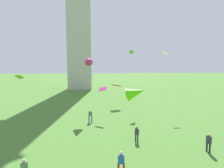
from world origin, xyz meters
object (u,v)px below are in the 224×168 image
Objects in this scene: kite_flying_0 at (133,53)px; kite_flying_6 at (89,61)px; kite_flying_3 at (19,77)px; kite_flying_5 at (165,53)px; monument_obelisk at (79,0)px; person_0 at (137,133)px; kite_flying_7 at (103,89)px; kite_flying_4 at (116,86)px; kite_flying_2 at (136,93)px; person_3 at (90,115)px; person_2 at (121,161)px; person_4 at (209,142)px.

kite_flying_0 is 0.70× the size of kite_flying_6.
kite_flying_5 is at bearing -145.36° from kite_flying_3.
monument_obelisk is 31.03× the size of person_0.
kite_flying_0 is 1.05× the size of kite_flying_7.
kite_flying_3 reaches higher than kite_flying_4.
kite_flying_3 is 1.29× the size of kite_flying_7.
kite_flying_5 is 0.48× the size of kite_flying_6.
monument_obelisk is at bearing 96.10° from kite_flying_6.
kite_flying_2 is 22.21m from kite_flying_3.
kite_flying_0 is 1.46× the size of kite_flying_5.
person_0 is at bearing -93.31° from kite_flying_5.
kite_flying_4 reaches higher than person_3.
kite_flying_0 reaches higher than person_2.
person_0 is 1.17× the size of kite_flying_0.
person_4 is 0.92× the size of kite_flying_6.
kite_flying_2 is 13.51m from kite_flying_6.
monument_obelisk is 40.95m from person_3.
kite_flying_4 is 10.39m from kite_flying_5.
kite_flying_6 is (-7.52, -4.39, -1.35)m from kite_flying_0.
person_0 is 0.94× the size of person_3.
kite_flying_6 is (-5.50, 10.67, 7.58)m from person_0.
kite_flying_0 is 19.54m from kite_flying_3.
person_2 is 1.04× the size of person_3.
monument_obelisk is 38.27× the size of kite_flying_7.
person_4 is at bearing 22.57° from person_2.
person_4 is at bearing -50.68° from kite_flying_6.
kite_flying_3 reaches higher than kite_flying_7.
person_3 is 0.88× the size of kite_flying_6.
kite_flying_2 is at bearing -77.63° from monument_obelisk.
person_3 is (4.25, -32.46, -24.60)m from monument_obelisk.
kite_flying_3 is at bearing 26.03° from person_0.
person_2 is at bearing -80.91° from kite_flying_6.
monument_obelisk reaches higher than person_2.
person_3 is 4.25m from kite_flying_7.
person_2 is (-2.34, -5.90, 0.10)m from person_0.
kite_flying_2 is at bearing -50.30° from kite_flying_7.
kite_flying_3 is 16.66m from kite_flying_4.
monument_obelisk is at bearing -69.97° from person_3.
person_3 is at bearing -172.07° from kite_flying_3.
kite_flying_3 is at bearing 68.31° from kite_flying_2.
kite_flying_5 is at bearing 44.55° from kite_flying_7.
kite_flying_4 reaches higher than person_2.
person_3 is 15.14m from person_4.
person_3 reaches higher than person_0.
person_2 reaches higher than person_3.
person_4 is 1.06× the size of kite_flying_3.
kite_flying_5 reaches higher than kite_flying_3.
person_4 is at bearing -79.81° from kite_flying_4.
kite_flying_5 is (12.37, 5.75, 8.75)m from person_3.
kite_flying_7 is at bearing -78.83° from monument_obelisk.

